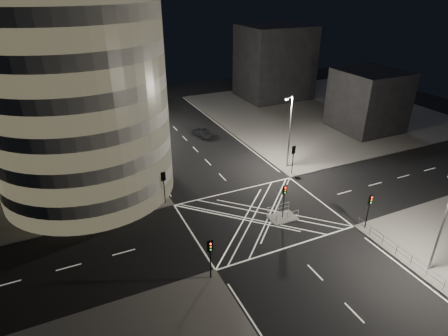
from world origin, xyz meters
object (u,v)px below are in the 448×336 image
central_island (282,218)px  traffic_signal_nl (210,252)px  street_lamp_right_far (290,130)px  sedan (202,133)px  street_lamp_left_near (145,145)px  street_lamp_right_near (444,219)px  traffic_signal_nr (369,205)px  street_lamp_left_far (117,105)px  traffic_signal_fl (164,182)px  traffic_signal_island (284,195)px  traffic_signal_fr (293,155)px

central_island → traffic_signal_nl: traffic_signal_nl is taller
street_lamp_right_far → sedan: (-6.61, 15.48, -4.87)m
street_lamp_left_near → street_lamp_right_near: bearing=-54.0°
central_island → street_lamp_right_near: street_lamp_right_near is taller
traffic_signal_nl → street_lamp_right_near: 19.78m
traffic_signal_nl → traffic_signal_nr: 17.60m
street_lamp_right_far → street_lamp_right_near: (0.00, -23.00, 0.00)m
traffic_signal_nl → street_lamp_left_far: bearing=91.0°
traffic_signal_nl → street_lamp_left_near: size_ratio=0.40×
traffic_signal_nr → street_lamp_right_far: 16.03m
traffic_signal_nr → street_lamp_right_far: bearing=87.7°
traffic_signal_fl → traffic_signal_nl: 13.60m
traffic_signal_island → traffic_signal_fl: bearing=142.5°
traffic_signal_nr → traffic_signal_fl: bearing=142.3°
traffic_signal_fl → traffic_signal_nl: size_ratio=1.00×
street_lamp_left_far → sedan: bearing=-24.2°
traffic_signal_island → street_lamp_right_near: 14.78m
street_lamp_right_far → central_island: bearing=-125.3°
sedan → traffic_signal_island: bearing=75.3°
central_island → traffic_signal_island: size_ratio=0.75×
street_lamp_left_near → street_lamp_right_near: (18.87, -26.00, 0.00)m
street_lamp_left_far → street_lamp_right_far: bearing=-48.1°
street_lamp_right_far → street_lamp_right_near: 23.00m
street_lamp_right_far → street_lamp_right_near: same height
traffic_signal_fr → street_lamp_right_far: street_lamp_right_far is taller
traffic_signal_island → sedan: (0.83, 25.98, -2.24)m
traffic_signal_nr → street_lamp_left_far: (-18.24, 36.80, 2.63)m
street_lamp_left_near → street_lamp_right_far: size_ratio=1.00×
traffic_signal_fl → street_lamp_left_far: street_lamp_left_far is taller
traffic_signal_nl → street_lamp_right_far: 24.27m
traffic_signal_nl → traffic_signal_nr: size_ratio=1.00×
traffic_signal_nr → traffic_signal_island: bearing=142.1°
traffic_signal_fl → street_lamp_left_near: bearing=97.0°
traffic_signal_fl → traffic_signal_nr: size_ratio=1.00×
traffic_signal_fr → street_lamp_left_near: (-18.24, 5.20, 2.63)m
traffic_signal_fr → sedan: 18.79m
traffic_signal_fl → street_lamp_right_near: street_lamp_right_near is taller
traffic_signal_fr → traffic_signal_nr: 13.60m
street_lamp_left_far → sedan: size_ratio=2.46×
traffic_signal_nl → traffic_signal_nr: same height
traffic_signal_nr → traffic_signal_island: same height
traffic_signal_fr → traffic_signal_island: 10.73m
traffic_signal_nr → street_lamp_left_far: bearing=116.4°
traffic_signal_fl → traffic_signal_nl: same height
central_island → traffic_signal_fl: traffic_signal_fl is taller
street_lamp_left_near → traffic_signal_fr: bearing=-15.9°
street_lamp_left_far → street_lamp_right_near: 47.88m
central_island → street_lamp_left_far: street_lamp_left_far is taller
traffic_signal_fl → traffic_signal_island: same height
traffic_signal_nl → street_lamp_right_near: (18.24, -7.20, 2.63)m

